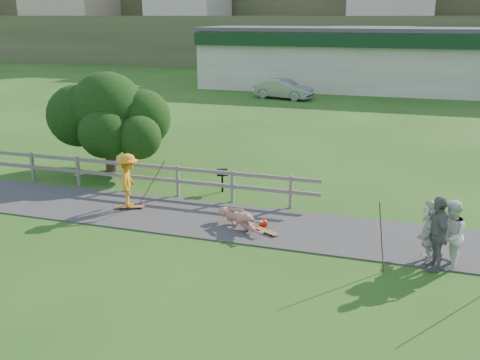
{
  "coord_description": "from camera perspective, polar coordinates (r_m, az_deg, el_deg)",
  "views": [
    {
      "loc": [
        5.39,
        -12.92,
        6.05
      ],
      "look_at": [
        0.67,
        2.0,
        1.22
      ],
      "focal_mm": 40.0,
      "sensor_mm": 36.0,
      "label": 1
    }
  ],
  "objects": [
    {
      "name": "pole_rider",
      "position": [
        17.54,
        -9.44,
        0.12
      ],
      "size": [
        0.03,
        0.03,
        1.96
      ],
      "primitive_type": "cylinder",
      "color": "#513520",
      "rests_on": "ground"
    },
    {
      "name": "longboard_fallen",
      "position": [
        15.53,
        2.78,
        -5.6
      ],
      "size": [
        0.86,
        0.59,
        0.1
      ],
      "primitive_type": null,
      "rotation": [
        0.0,
        0.0,
        -0.49
      ],
      "color": "olive",
      "rests_on": "ground"
    },
    {
      "name": "skater_fallen",
      "position": [
        15.72,
        0.06,
        -4.18
      ],
      "size": [
        1.38,
        1.74,
        0.66
      ],
      "primitive_type": "imported",
      "rotation": [
        0.0,
        0.0,
        0.97
      ],
      "color": "#B77465",
      "rests_on": "ground"
    },
    {
      "name": "helmet",
      "position": [
        15.95,
        2.5,
        -4.64
      ],
      "size": [
        0.26,
        0.26,
        0.26
      ],
      "primitive_type": "sphere",
      "color": "red",
      "rests_on": "ground"
    },
    {
      "name": "spectator_a",
      "position": [
        14.19,
        21.5,
        -5.47
      ],
      "size": [
        0.67,
        0.86,
        1.76
      ],
      "primitive_type": "imported",
      "rotation": [
        0.0,
        0.0,
        4.7
      ],
      "color": "white",
      "rests_on": "ground"
    },
    {
      "name": "path",
      "position": [
        16.53,
        -2.76,
        -4.25
      ],
      "size": [
        34.0,
        3.0,
        0.04
      ],
      "primitive_type": "cube",
      "color": "#373739",
      "rests_on": "ground"
    },
    {
      "name": "tree",
      "position": [
        21.99,
        -13.8,
        5.11
      ],
      "size": [
        4.71,
        4.71,
        3.3
      ],
      "primitive_type": null,
      "color": "black",
      "rests_on": "ground"
    },
    {
      "name": "car_silver",
      "position": [
        40.95,
        4.63,
        9.65
      ],
      "size": [
        4.72,
        2.53,
        1.48
      ],
      "primitive_type": "imported",
      "rotation": [
        0.0,
        0.0,
        1.35
      ],
      "color": "#969A9D",
      "rests_on": "ground"
    },
    {
      "name": "spectator_b",
      "position": [
        13.97,
        20.28,
        -5.34
      ],
      "size": [
        0.78,
        1.21,
        1.91
      ],
      "primitive_type": "imported",
      "rotation": [
        0.0,
        0.0,
        5.01
      ],
      "color": "slate",
      "rests_on": "ground"
    },
    {
      "name": "spectator_d",
      "position": [
        14.4,
        19.61,
        -5.15
      ],
      "size": [
        0.66,
        1.58,
        1.66
      ],
      "primitive_type": "imported",
      "rotation": [
        0.0,
        0.0,
        4.6
      ],
      "color": "silver",
      "rests_on": "ground"
    },
    {
      "name": "longboard_rider",
      "position": [
        17.77,
        -11.6,
        -2.95
      ],
      "size": [
        0.9,
        0.54,
        0.1
      ],
      "primitive_type": null,
      "rotation": [
        0.0,
        0.0,
        0.4
      ],
      "color": "olive",
      "rests_on": "ground"
    },
    {
      "name": "strip_mall",
      "position": [
        48.01,
        16.23,
        12.35
      ],
      "size": [
        32.5,
        10.75,
        5.1
      ],
      "color": "beige",
      "rests_on": "ground"
    },
    {
      "name": "skater_rider",
      "position": [
        17.5,
        -11.77,
        -0.39
      ],
      "size": [
        1.03,
        1.3,
        1.76
      ],
      "primitive_type": "imported",
      "rotation": [
        0.0,
        0.0,
        1.95
      ],
      "color": "orange",
      "rests_on": "ground"
    },
    {
      "name": "fence",
      "position": [
        19.79,
        -13.6,
        1.05
      ],
      "size": [
        15.05,
        0.1,
        1.1
      ],
      "color": "slate",
      "rests_on": "ground"
    },
    {
      "name": "bbq",
      "position": [
        19.03,
        -1.9,
        -0.08
      ],
      "size": [
        0.46,
        0.41,
        0.82
      ],
      "primitive_type": null,
      "rotation": [
        0.0,
        0.0,
        0.38
      ],
      "color": "black",
      "rests_on": "ground"
    },
    {
      "name": "ground",
      "position": [
        15.25,
        -4.72,
        -6.27
      ],
      "size": [
        260.0,
        260.0,
        0.0
      ],
      "primitive_type": "plane",
      "color": "#244F16",
      "rests_on": "ground"
    },
    {
      "name": "pole_spec_left",
      "position": [
        13.45,
        14.86,
        -5.92
      ],
      "size": [
        0.03,
        0.03,
        1.82
      ],
      "primitive_type": "cylinder",
      "color": "#513520",
      "rests_on": "ground"
    }
  ]
}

